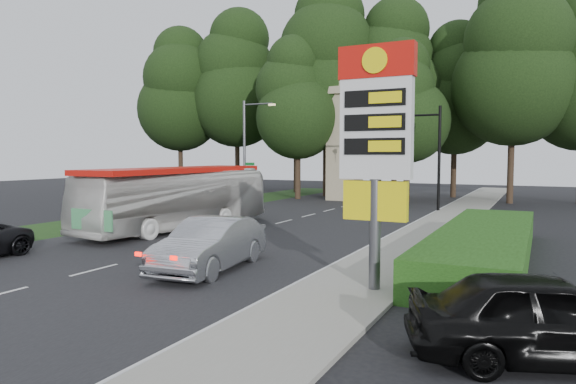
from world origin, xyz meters
The scene contains 21 objects.
ground centered at (0.00, 0.00, 0.00)m, with size 120.00×120.00×0.00m, color black.
road_surface centered at (0.00, 12.00, 0.01)m, with size 14.00×80.00×0.02m, color black.
sidewalk_right centered at (8.50, 12.00, 0.06)m, with size 3.00×80.00×0.12m, color gray.
grass_verge_left centered at (-9.50, 18.00, 0.01)m, with size 5.00×50.00×0.02m, color #193814.
hedge centered at (11.50, 8.00, 0.60)m, with size 3.00×14.00×1.20m, color #1C4311.
gas_station_pylon centered at (9.20, 1.99, 4.45)m, with size 2.10×0.45×6.85m.
traffic_signal_mast centered at (5.68, 24.00, 4.67)m, with size 6.10×0.35×7.20m.
streetlight_signs centered at (-6.99, 22.01, 4.44)m, with size 2.75×0.98×8.00m.
monument centered at (-2.00, 30.00, 5.10)m, with size 3.00×3.00×10.05m.
tree_far_west centered at (-22.00, 33.00, 10.68)m, with size 8.96×8.96×17.60m.
tree_west_mid centered at (-16.00, 35.00, 11.69)m, with size 9.80×9.80×19.25m.
tree_west_near centered at (-10.00, 37.00, 10.02)m, with size 8.40×8.40×16.50m.
tree_center_left centered at (-5.00, 33.00, 12.02)m, with size 10.08×10.08×19.80m.
tree_center_right centered at (1.00, 35.00, 11.02)m, with size 9.24×9.24×18.15m.
tree_east_near centered at (6.00, 37.00, 9.68)m, with size 8.12×8.12×15.95m.
tree_east_mid centered at (11.00, 33.00, 11.35)m, with size 9.52×9.52×18.70m.
tree_monument_left centered at (-6.00, 29.00, 8.68)m, with size 7.28×7.28×14.30m.
tree_monument_right centered at (3.50, 29.50, 8.01)m, with size 6.72×6.72×13.20m.
transit_bus centered at (-3.50, 9.32, 1.62)m, with size 2.71×11.60×3.23m, color silver.
sedan_silver centered at (3.45, 2.29, 0.88)m, with size 1.86×5.34×1.76m, color #ACAEB4.
parked_car_black centered at (13.50, -1.33, 0.86)m, with size 2.04×5.06×1.72m, color black.
Camera 1 is at (13.35, -11.76, 3.85)m, focal length 32.00 mm.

